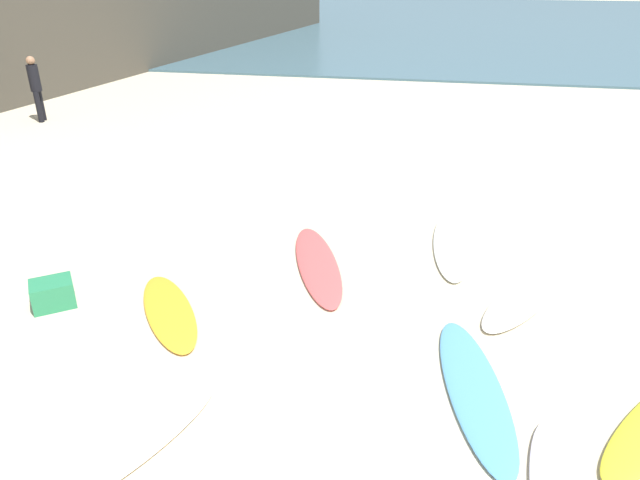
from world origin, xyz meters
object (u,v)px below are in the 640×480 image
object	(u,v)px
surfboard_1	(131,445)
beachgoer_near	(36,86)
surfboard_4	(523,298)
beach_cooler	(53,294)
surfboard_0	(169,312)
surfboard_3	(475,389)
surfboard_6	(318,264)
surfboard_7	(451,246)

from	to	relation	value
surfboard_1	beachgoer_near	xyz separation A→B (m)	(-7.75, 10.28, 0.90)
surfboard_4	beach_cooler	distance (m)	6.04
surfboard_4	surfboard_0	bearing A→B (deg)	-135.19
surfboard_3	beachgoer_near	size ratio (longest dim) A/B	1.44
surfboard_6	surfboard_0	bearing A→B (deg)	24.99
surfboard_0	beach_cooler	bearing A→B (deg)	148.59
surfboard_3	surfboard_6	xyz separation A→B (m)	(-2.10, 2.34, -0.00)
surfboard_3	surfboard_4	size ratio (longest dim) A/B	1.18
surfboard_1	beach_cooler	bearing A→B (deg)	160.45
surfboard_3	surfboard_6	bearing A→B (deg)	-58.77
surfboard_4	surfboard_6	distance (m)	2.83
surfboard_4	surfboard_1	bearing A→B (deg)	-109.12
surfboard_7	beachgoer_near	world-z (taller)	beachgoer_near
beachgoer_near	beach_cooler	bearing A→B (deg)	-161.09
surfboard_3	beachgoer_near	xyz separation A→B (m)	(-10.87, 8.92, 0.90)
surfboard_4	surfboard_6	bearing A→B (deg)	-158.24
surfboard_6	beach_cooler	bearing A→B (deg)	8.40
surfboard_1	beachgoer_near	bearing A→B (deg)	151.96
surfboard_1	surfboard_7	bearing A→B (deg)	82.93
surfboard_3	surfboard_4	distance (m)	2.05
surfboard_1	surfboard_6	xyz separation A→B (m)	(1.02, 3.70, 0.00)
surfboard_6	surfboard_7	bearing A→B (deg)	-172.56
surfboard_3	surfboard_4	world-z (taller)	surfboard_4
surfboard_0	surfboard_3	distance (m)	3.78
surfboard_3	beachgoer_near	world-z (taller)	beachgoer_near
surfboard_0	beachgoer_near	xyz separation A→B (m)	(-7.18, 8.13, 0.90)
surfboard_6	surfboard_7	world-z (taller)	surfboard_6
surfboard_4	surfboard_7	xyz separation A→B (m)	(-0.90, 1.37, -0.00)
surfboard_4	beach_cooler	size ratio (longest dim) A/B	4.04
surfboard_3	surfboard_1	bearing A→B (deg)	12.88
beach_cooler	surfboard_6	bearing A→B (deg)	27.86
surfboard_0	beachgoer_near	bearing A→B (deg)	96.82
beach_cooler	surfboard_3	bearing A→B (deg)	-7.61
surfboard_0	surfboard_7	bearing A→B (deg)	1.28
surfboard_1	surfboard_4	distance (m)	5.04
surfboard_6	surfboard_7	size ratio (longest dim) A/B	1.07
surfboard_0	surfboard_3	world-z (taller)	surfboard_3
surfboard_3	beachgoer_near	bearing A→B (deg)	-50.00
surfboard_7	beach_cooler	distance (m)	5.65
beach_cooler	surfboard_0	bearing A→B (deg)	3.20
surfboard_3	surfboard_6	size ratio (longest dim) A/B	0.99
surfboard_7	beachgoer_near	bearing A→B (deg)	150.57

